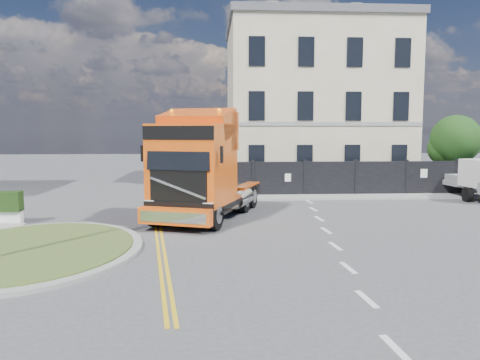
{
  "coord_description": "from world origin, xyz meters",
  "views": [
    {
      "loc": [
        -1.37,
        -17.55,
        3.75
      ],
      "look_at": [
        -0.23,
        1.03,
        1.8
      ],
      "focal_mm": 35.0,
      "sensor_mm": 36.0,
      "label": 1
    }
  ],
  "objects": [
    {
      "name": "hoarding_fence",
      "position": [
        6.55,
        9.0,
        1.0
      ],
      "size": [
        18.8,
        0.25,
        2.0
      ],
      "color": "black",
      "rests_on": "ground"
    },
    {
      "name": "ground",
      "position": [
        0.0,
        0.0,
        0.0
      ],
      "size": [
        120.0,
        120.0,
        0.0
      ],
      "primitive_type": "plane",
      "color": "#424244",
      "rests_on": "ground"
    },
    {
      "name": "tree",
      "position": [
        14.38,
        12.1,
        3.05
      ],
      "size": [
        3.2,
        3.2,
        4.8
      ],
      "color": "#382619",
      "rests_on": "ground"
    },
    {
      "name": "pavement_far",
      "position": [
        6.0,
        8.1,
        0.06
      ],
      "size": [
        20.0,
        1.6,
        0.12
      ],
      "primitive_type": "cube",
      "color": "gray",
      "rests_on": "ground"
    },
    {
      "name": "traffic_island",
      "position": [
        -7.0,
        -3.0,
        0.08
      ],
      "size": [
        6.8,
        6.8,
        0.17
      ],
      "color": "gray",
      "rests_on": "ground"
    },
    {
      "name": "georgian_building",
      "position": [
        6.0,
        16.5,
        5.77
      ],
      "size": [
        12.3,
        10.3,
        12.8
      ],
      "color": "beige",
      "rests_on": "ground"
    },
    {
      "name": "truck",
      "position": [
        -1.87,
        1.89,
        2.03
      ],
      "size": [
        5.2,
        8.08,
        4.54
      ],
      "rotation": [
        0.0,
        0.0,
        -0.34
      ],
      "color": "black",
      "rests_on": "ground"
    }
  ]
}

